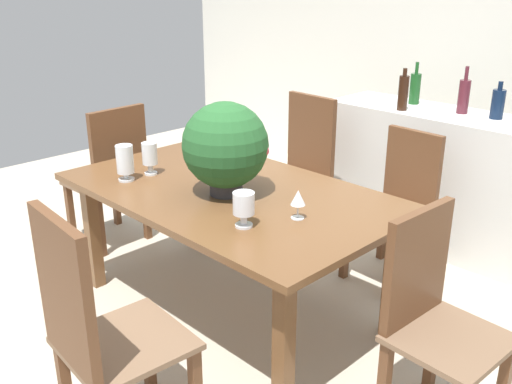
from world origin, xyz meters
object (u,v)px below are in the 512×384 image
object	(u,v)px
chair_far_right	(399,199)
kitchen_counter	(440,179)
chair_near_right	(96,327)
wine_bottle_clear	(403,92)
wine_bottle_green	(464,96)
chair_head_end	(113,171)
wine_bottle_tall	(415,88)
chair_far_left	(301,162)
flower_centerpiece	(225,146)
crystal_vase_center_near	(125,161)
crystal_vase_left	(244,205)
dining_table	(230,203)
chair_foot_end	(432,312)
wine_bottle_amber	(498,104)
wine_glass	(298,199)
crystal_vase_right	(150,155)

from	to	relation	value
chair_far_right	kitchen_counter	bearing A→B (deg)	97.51
chair_near_right	wine_bottle_clear	xyz separation A→B (m)	(-0.31, 2.57, 0.50)
chair_near_right	wine_bottle_green	world-z (taller)	wine_bottle_green
chair_head_end	kitchen_counter	distance (m)	2.29
chair_far_right	wine_bottle_clear	size ratio (longest dim) A/B	3.26
wine_bottle_green	wine_bottle_tall	size ratio (longest dim) A/B	1.05
kitchen_counter	wine_bottle_clear	distance (m)	0.67
chair_far_left	wine_bottle_green	world-z (taller)	wine_bottle_green
chair_far_right	flower_centerpiece	distance (m)	1.27
chair_far_right	crystal_vase_center_near	size ratio (longest dim) A/B	4.55
chair_head_end	crystal_vase_left	bearing A→B (deg)	77.49
chair_far_right	flower_centerpiece	bearing A→B (deg)	-106.26
chair_head_end	crystal_vase_center_near	xyz separation A→B (m)	(0.69, -0.32, 0.31)
dining_table	crystal_vase_left	size ratio (longest dim) A/B	11.01
chair_far_right	chair_foot_end	bearing A→B (deg)	-49.49
wine_bottle_tall	wine_bottle_amber	bearing A→B (deg)	-2.18
flower_centerpiece	crystal_vase_left	bearing A→B (deg)	-31.11
chair_far_left	wine_glass	xyz separation A→B (m)	(0.92, -1.09, 0.28)
flower_centerpiece	wine_bottle_green	bearing A→B (deg)	77.39
dining_table	chair_foot_end	bearing A→B (deg)	0.23
chair_head_end	wine_bottle_tall	bearing A→B (deg)	141.77
kitchen_counter	wine_bottle_amber	distance (m)	0.65
chair_near_right	wine_bottle_clear	distance (m)	2.64
wine_bottle_amber	wine_bottle_green	distance (m)	0.23
wine_glass	crystal_vase_left	bearing A→B (deg)	-114.43
crystal_vase_left	wine_bottle_amber	world-z (taller)	wine_bottle_amber
chair_head_end	chair_far_left	distance (m)	1.32
wine_bottle_amber	wine_bottle_clear	xyz separation A→B (m)	(-0.56, -0.22, 0.02)
dining_table	kitchen_counter	xyz separation A→B (m)	(0.37, 1.66, -0.18)
dining_table	chair_far_left	bearing A→B (deg)	111.10
dining_table	crystal_vase_center_near	bearing A→B (deg)	-148.58
chair_near_right	kitchen_counter	size ratio (longest dim) A/B	0.63
chair_near_right	crystal_vase_right	xyz separation A→B (m)	(-0.91, 0.90, 0.29)
chair_near_right	crystal_vase_right	size ratio (longest dim) A/B	5.56
chair_near_right	crystal_vase_center_near	xyz separation A→B (m)	(-0.92, 0.75, 0.29)
chair_far_left	wine_bottle_green	xyz separation A→B (m)	(0.84, 0.66, 0.51)
chair_near_right	crystal_vase_right	bearing A→B (deg)	-40.38
chair_far_left	wine_glass	size ratio (longest dim) A/B	7.20
chair_far_right	crystal_vase_right	distance (m)	1.56
chair_far_right	crystal_vase_center_near	xyz separation A→B (m)	(-0.93, -1.36, 0.34)
crystal_vase_right	wine_bottle_tall	world-z (taller)	wine_bottle_tall
chair_far_left	kitchen_counter	world-z (taller)	chair_far_left
kitchen_counter	wine_bottle_amber	xyz separation A→B (m)	(0.29, 0.07, 0.57)
crystal_vase_right	wine_glass	bearing A→B (deg)	6.79
flower_centerpiece	crystal_vase_left	world-z (taller)	flower_centerpiece
wine_bottle_amber	wine_bottle_tall	distance (m)	0.61
chair_head_end	wine_bottle_amber	bearing A→B (deg)	130.14
dining_table	wine_bottle_green	world-z (taller)	wine_bottle_green
wine_glass	wine_bottle_green	xyz separation A→B (m)	(-0.08, 1.75, 0.23)
dining_table	flower_centerpiece	bearing A→B (deg)	-57.69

